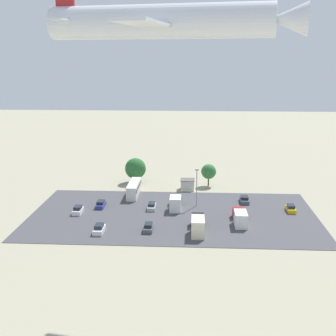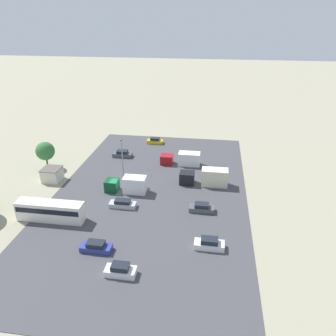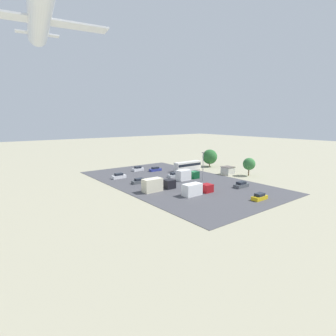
{
  "view_description": "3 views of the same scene",
  "coord_description": "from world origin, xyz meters",
  "px_view_note": "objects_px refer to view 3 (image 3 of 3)",
  "views": [
    {
      "loc": [
        -4.64,
        103.48,
        33.51
      ],
      "look_at": [
        0.12,
        23.58,
        14.63
      ],
      "focal_mm": 50.0,
      "sensor_mm": 36.0,
      "label": 1
    },
    {
      "loc": [
        52.27,
        17.47,
        30.89
      ],
      "look_at": [
        0.03,
        9.81,
        5.74
      ],
      "focal_mm": 35.0,
      "sensor_mm": 36.0,
      "label": 2
    },
    {
      "loc": [
        -59.34,
        54.53,
        18.13
      ],
      "look_at": [
        1.0,
        8.34,
        4.2
      ],
      "focal_mm": 28.0,
      "sensor_mm": 36.0,
      "label": 3
    }
  ],
  "objects_px": {
    "shed_building": "(228,171)",
    "parked_truck_2": "(196,189)",
    "parked_car_4": "(241,185)",
    "parked_car_6": "(175,175)",
    "parked_car_5": "(139,181)",
    "parked_truck_0": "(187,175)",
    "bus": "(188,166)",
    "parked_car_3": "(260,197)",
    "parked_car_2": "(138,169)",
    "airplane": "(39,13)",
    "parked_car_1": "(155,169)",
    "parked_truck_1": "(157,185)",
    "parked_car_0": "(119,176)"
  },
  "relations": [
    {
      "from": "shed_building",
      "to": "parked_car_4",
      "type": "relative_size",
      "value": 0.82
    },
    {
      "from": "parked_car_2",
      "to": "parked_truck_2",
      "type": "bearing_deg",
      "value": 172.89
    },
    {
      "from": "parked_car_6",
      "to": "parked_truck_1",
      "type": "relative_size",
      "value": 0.5
    },
    {
      "from": "parked_car_0",
      "to": "parked_car_3",
      "type": "bearing_deg",
      "value": -159.12
    },
    {
      "from": "parked_car_3",
      "to": "parked_car_5",
      "type": "xyz_separation_m",
      "value": [
        30.56,
        13.71,
        -0.02
      ]
    },
    {
      "from": "parked_car_5",
      "to": "parked_car_6",
      "type": "distance_m",
      "value": 13.76
    },
    {
      "from": "shed_building",
      "to": "bus",
      "type": "distance_m",
      "value": 14.68
    },
    {
      "from": "parked_car_3",
      "to": "parked_truck_0",
      "type": "distance_m",
      "value": 25.78
    },
    {
      "from": "parked_car_5",
      "to": "parked_truck_1",
      "type": "distance_m",
      "value": 9.85
    },
    {
      "from": "parked_car_5",
      "to": "parked_truck_1",
      "type": "xyz_separation_m",
      "value": [
        -9.79,
        0.43,
        0.93
      ]
    },
    {
      "from": "parked_car_6",
      "to": "parked_truck_1",
      "type": "bearing_deg",
      "value": 126.33
    },
    {
      "from": "shed_building",
      "to": "bus",
      "type": "height_order",
      "value": "bus"
    },
    {
      "from": "airplane",
      "to": "shed_building",
      "type": "bearing_deg",
      "value": -171.16
    },
    {
      "from": "parked_car_2",
      "to": "parked_car_5",
      "type": "distance_m",
      "value": 19.18
    },
    {
      "from": "parked_car_1",
      "to": "parked_car_4",
      "type": "bearing_deg",
      "value": 9.19
    },
    {
      "from": "parked_car_5",
      "to": "parked_truck_0",
      "type": "bearing_deg",
      "value": -108.78
    },
    {
      "from": "parked_car_4",
      "to": "parked_car_0",
      "type": "bearing_deg",
      "value": 35.04
    },
    {
      "from": "bus",
      "to": "parked_truck_1",
      "type": "height_order",
      "value": "parked_truck_1"
    },
    {
      "from": "shed_building",
      "to": "parked_truck_2",
      "type": "relative_size",
      "value": 0.42
    },
    {
      "from": "shed_building",
      "to": "parked_car_1",
      "type": "distance_m",
      "value": 25.46
    },
    {
      "from": "parked_car_6",
      "to": "parked_truck_1",
      "type": "distance_m",
      "value": 17.62
    },
    {
      "from": "bus",
      "to": "parked_truck_2",
      "type": "xyz_separation_m",
      "value": [
        -24.61,
        19.04,
        -0.43
      ]
    },
    {
      "from": "parked_car_5",
      "to": "airplane",
      "type": "bearing_deg",
      "value": 103.52
    },
    {
      "from": "parked_car_6",
      "to": "parked_truck_0",
      "type": "height_order",
      "value": "parked_truck_0"
    },
    {
      "from": "parked_car_5",
      "to": "parked_truck_0",
      "type": "relative_size",
      "value": 0.55
    },
    {
      "from": "bus",
      "to": "parked_truck_0",
      "type": "relative_size",
      "value": 1.42
    },
    {
      "from": "parked_car_1",
      "to": "parked_car_5",
      "type": "height_order",
      "value": "parked_car_5"
    },
    {
      "from": "bus",
      "to": "parked_car_2",
      "type": "xyz_separation_m",
      "value": [
        10.52,
        14.65,
        -1.07
      ]
    },
    {
      "from": "parked_car_5",
      "to": "parked_truck_0",
      "type": "xyz_separation_m",
      "value": [
        -4.79,
        -14.09,
        0.82
      ]
    },
    {
      "from": "parked_car_0",
      "to": "parked_truck_2",
      "type": "bearing_deg",
      "value": -166.39
    },
    {
      "from": "parked_car_5",
      "to": "parked_truck_0",
      "type": "distance_m",
      "value": 14.91
    },
    {
      "from": "parked_car_1",
      "to": "parked_truck_1",
      "type": "relative_size",
      "value": 0.47
    },
    {
      "from": "parked_car_4",
      "to": "parked_car_5",
      "type": "relative_size",
      "value": 1.04
    },
    {
      "from": "parked_car_3",
      "to": "parked_car_5",
      "type": "bearing_deg",
      "value": -155.83
    },
    {
      "from": "bus",
      "to": "parked_car_3",
      "type": "xyz_separation_m",
      "value": [
        -36.65,
        10.53,
        -1.12
      ]
    },
    {
      "from": "parked_car_0",
      "to": "parked_car_2",
      "type": "xyz_separation_m",
      "value": [
        7.05,
        -11.18,
        0.0
      ]
    },
    {
      "from": "bus",
      "to": "parked_car_1",
      "type": "xyz_separation_m",
      "value": [
        6.39,
        9.9,
        -1.14
      ]
    },
    {
      "from": "parked_car_0",
      "to": "shed_building",
      "type": "bearing_deg",
      "value": -117.52
    },
    {
      "from": "parked_car_0",
      "to": "parked_car_1",
      "type": "bearing_deg",
      "value": -79.62
    },
    {
      "from": "parked_car_3",
      "to": "parked_truck_2",
      "type": "xyz_separation_m",
      "value": [
        12.04,
        8.51,
        0.69
      ]
    },
    {
      "from": "parked_truck_2",
      "to": "airplane",
      "type": "bearing_deg",
      "value": -112.77
    },
    {
      "from": "shed_building",
      "to": "parked_car_0",
      "type": "xyz_separation_m",
      "value": [
        16.73,
        32.12,
        -0.59
      ]
    },
    {
      "from": "parked_car_6",
      "to": "airplane",
      "type": "bearing_deg",
      "value": 99.71
    },
    {
      "from": "parked_car_0",
      "to": "parked_car_4",
      "type": "bearing_deg",
      "value": -144.96
    },
    {
      "from": "parked_truck_1",
      "to": "airplane",
      "type": "xyz_separation_m",
      "value": [
        3.84,
        24.3,
        36.43
      ]
    },
    {
      "from": "parked_car_0",
      "to": "parked_truck_2",
      "type": "distance_m",
      "value": 28.9
    },
    {
      "from": "parked_car_5",
      "to": "parked_truck_2",
      "type": "bearing_deg",
      "value": -164.29
    },
    {
      "from": "bus",
      "to": "parked_car_5",
      "type": "bearing_deg",
      "value": 104.1
    },
    {
      "from": "parked_car_0",
      "to": "airplane",
      "type": "distance_m",
      "value": 46.56
    },
    {
      "from": "parked_car_4",
      "to": "parked_car_6",
      "type": "relative_size",
      "value": 0.95
    }
  ]
}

